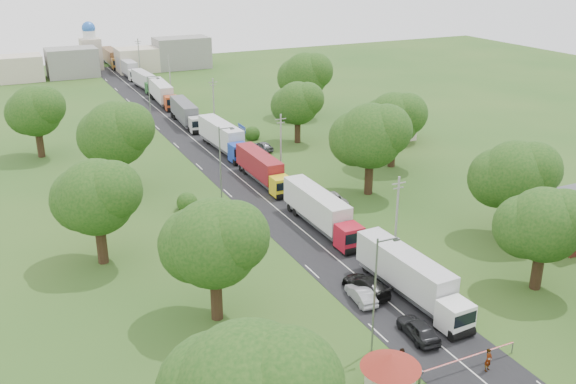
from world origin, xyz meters
TOP-DOWN VIEW (x-y plane):
  - ground at (0.00, 0.00)m, footprint 260.00×260.00m
  - road at (0.00, 20.00)m, footprint 8.00×200.00m
  - boom_barrier at (-1.36, -25.00)m, footprint 9.22×0.35m
  - guard_booth at (-7.20, -25.00)m, footprint 4.40×4.40m
  - info_sign at (5.20, 35.00)m, footprint 0.12×3.10m
  - pole_1 at (5.50, -7.00)m, footprint 1.60×0.24m
  - pole_2 at (5.50, 21.00)m, footprint 1.60×0.24m
  - pole_3 at (5.50, 49.00)m, footprint 1.60×0.24m
  - pole_4 at (5.50, 77.00)m, footprint 1.60×0.24m
  - pole_5 at (5.50, 105.00)m, footprint 1.60×0.24m
  - lamp_0 at (-5.35, -20.00)m, footprint 2.03×0.22m
  - lamp_1 at (-5.35, 15.00)m, footprint 2.03×0.22m
  - lamp_2 at (-5.35, 50.00)m, footprint 2.03×0.22m
  - tree_2 at (13.99, -17.86)m, footprint 8.00×8.00m
  - tree_3 at (19.99, -7.84)m, footprint 8.80×8.80m
  - tree_4 at (12.99, 10.17)m, footprint 9.60×9.60m
  - tree_5 at (21.99, 18.16)m, footprint 8.80×8.80m
  - tree_6 at (14.99, 35.14)m, footprint 8.00×8.00m
  - tree_7 at (23.99, 50.17)m, footprint 9.60×9.60m
  - tree_10 at (-15.01, -9.84)m, footprint 8.80×8.80m
  - tree_11 at (-22.01, 5.16)m, footprint 8.80×8.80m
  - tree_12 at (-16.01, 25.17)m, footprint 9.60×9.60m
  - tree_13 at (-24.01, 45.16)m, footprint 8.80×8.80m
  - house_cream at (30.00, 30.00)m, footprint 10.08×10.08m
  - distant_town at (0.68, 110.00)m, footprint 52.00×8.00m
  - church at (-4.00, 118.00)m, footprint 5.00×5.00m
  - truck_0 at (2.19, -14.30)m, footprint 3.02×14.88m
  - truck_1 at (2.14, 3.00)m, footprint 2.59×15.00m
  - truck_2 at (2.17, 19.94)m, footprint 2.41×14.03m
  - truck_3 at (2.34, 35.79)m, footprint 3.24×15.69m
  - truck_4 at (1.74, 53.76)m, footprint 3.21×14.66m
  - truck_5 at (2.23, 71.58)m, footprint 3.34×15.50m
  - truck_6 at (2.36, 87.26)m, footprint 3.02×13.61m
  - truck_7 at (2.32, 103.80)m, footprint 2.82×14.75m
  - truck_8 at (1.76, 121.34)m, footprint 2.72×15.60m
  - car_lane_front at (-1.00, -20.00)m, footprint 2.32×4.89m
  - car_lane_mid at (-2.20, -13.00)m, footprint 1.91×4.36m
  - car_lane_rear at (-1.00, -11.91)m, footprint 2.87×5.74m
  - car_verge_near at (7.00, 8.87)m, footprint 2.81×5.40m
  - car_verge_far at (8.00, 33.20)m, footprint 2.29×4.54m
  - pedestrian_near at (1.16, -25.91)m, footprint 0.80×0.65m
  - pedestrian_booth at (-4.80, -23.12)m, footprint 1.16×1.19m

SIDE VIEW (x-z plane):
  - ground at x=0.00m, z-range 0.00..0.00m
  - road at x=0.00m, z-range -0.02..0.02m
  - car_lane_mid at x=-2.20m, z-range 0.00..1.39m
  - car_verge_near at x=7.00m, z-range 0.00..1.45m
  - car_verge_far at x=8.00m, z-range 0.00..1.48m
  - car_lane_rear at x=-1.00m, z-range 0.00..1.60m
  - car_lane_front at x=-1.00m, z-range 0.00..1.61m
  - boom_barrier at x=-1.36m, z-range 0.30..1.48m
  - pedestrian_near at x=1.16m, z-range 0.00..1.89m
  - pedestrian_booth at x=-4.80m, z-range 0.00..1.93m
  - truck_6 at x=2.36m, z-range 0.11..3.87m
  - truck_2 at x=2.17m, z-range 0.12..4.01m
  - truck_4 at x=1.74m, z-range 0.12..4.17m
  - guard_booth at x=-7.20m, z-range 0.44..3.89m
  - truck_7 at x=2.32m, z-range 0.12..4.21m
  - truck_0 at x=2.19m, z-range 0.13..4.24m
  - truck_1 at x=2.14m, z-range 0.13..4.29m
  - truck_5 at x=2.23m, z-range 0.13..4.41m
  - truck_8 at x=1.76m, z-range 0.13..4.46m
  - truck_3 at x=2.34m, z-range 0.13..4.47m
  - info_sign at x=5.20m, z-range 0.95..5.05m
  - distant_town at x=0.68m, z-range -0.51..7.49m
  - house_cream at x=30.00m, z-range 0.74..6.54m
  - pole_1 at x=5.50m, z-range 0.18..9.18m
  - pole_2 at x=5.50m, z-range 0.18..9.18m
  - pole_3 at x=5.50m, z-range 0.18..9.18m
  - pole_4 at x=5.50m, z-range 0.18..9.18m
  - pole_5 at x=5.50m, z-range 0.18..9.18m
  - church at x=-4.00m, z-range -0.76..11.54m
  - lamp_0 at x=-5.35m, z-range 0.55..10.55m
  - lamp_1 at x=-5.35m, z-range 0.55..10.55m
  - lamp_2 at x=-5.35m, z-range 0.55..10.55m
  - tree_2 at x=13.99m, z-range 1.55..11.65m
  - tree_6 at x=14.99m, z-range 1.55..11.65m
  - tree_3 at x=19.99m, z-range 1.69..12.76m
  - tree_5 at x=21.99m, z-range 1.69..12.76m
  - tree_10 at x=-15.01m, z-range 1.69..12.76m
  - tree_11 at x=-22.01m, z-range 1.69..12.76m
  - tree_13 at x=-24.01m, z-range 1.69..12.76m
  - tree_4 at x=12.99m, z-range 1.83..13.88m
  - tree_7 at x=23.99m, z-range 1.83..13.88m
  - tree_12 at x=-16.01m, z-range 1.83..13.88m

